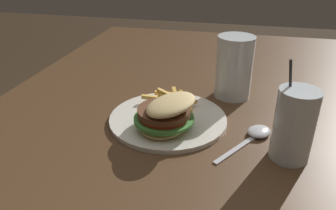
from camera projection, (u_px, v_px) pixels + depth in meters
The scene contains 5 objects.
dining_table at pixel (265, 146), 0.80m from camera, with size 1.47×1.37×0.71m.
meal_plate_near at pixel (167, 115), 0.71m from camera, with size 0.27×0.27×0.09m.
beer_glass at pixel (234, 69), 0.83m from camera, with size 0.09×0.09×0.16m.
juice_glass at pixel (293, 128), 0.59m from camera, with size 0.07×0.07×0.19m.
spoon at pixel (257, 133), 0.68m from camera, with size 0.16×0.12×0.02m.
Camera 1 is at (0.71, -0.08, 1.08)m, focal length 35.00 mm.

